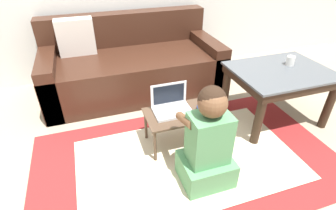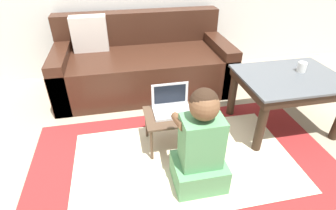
% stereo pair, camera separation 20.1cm
% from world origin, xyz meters
% --- Properties ---
extents(ground_plane, '(16.00, 16.00, 0.00)m').
position_xyz_m(ground_plane, '(0.00, 0.00, 0.00)').
color(ground_plane, gray).
extents(area_rug, '(2.29, 1.33, 0.01)m').
position_xyz_m(area_rug, '(0.15, -0.01, 0.00)').
color(area_rug, maroon).
rests_on(area_rug, ground_plane).
extents(couch, '(1.81, 0.88, 0.78)m').
position_xyz_m(couch, '(-0.01, 1.26, 0.27)').
color(couch, '#381E14').
rests_on(couch, ground_plane).
extents(coffee_table, '(0.82, 0.64, 0.50)m').
position_xyz_m(coffee_table, '(1.10, 0.27, 0.41)').
color(coffee_table, '#4C5156').
rests_on(coffee_table, ground_plane).
extents(laptop_desk, '(0.52, 0.33, 0.30)m').
position_xyz_m(laptop_desk, '(0.15, 0.20, 0.26)').
color(laptop_desk, '#4C3828').
rests_on(laptop_desk, ground_plane).
extents(laptop, '(0.29, 0.20, 0.21)m').
position_xyz_m(laptop, '(0.10, 0.25, 0.34)').
color(laptop, silver).
rests_on(laptop, laptop_desk).
extents(computer_mouse, '(0.06, 0.11, 0.03)m').
position_xyz_m(computer_mouse, '(0.33, 0.19, 0.32)').
color(computer_mouse, '#234CB2').
rests_on(computer_mouse, laptop_desk).
extents(person_seated, '(0.34, 0.37, 0.74)m').
position_xyz_m(person_seated, '(0.19, -0.22, 0.32)').
color(person_seated, '#518E5B').
rests_on(person_seated, ground_plane).
extents(cup_on_table, '(0.07, 0.07, 0.08)m').
position_xyz_m(cup_on_table, '(1.23, 0.33, 0.54)').
color(cup_on_table, white).
rests_on(cup_on_table, coffee_table).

